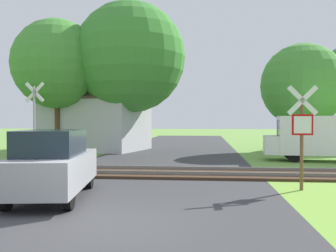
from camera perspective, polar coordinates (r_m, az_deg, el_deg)
ground_plane at (r=7.52m, az=-10.14°, el=-14.81°), size 160.00×160.00×0.00m
road_asphalt at (r=9.40m, az=-6.75°, el=-11.59°), size 8.05×80.00×0.01m
rail_track at (r=14.18m, az=-2.43°, el=-7.12°), size 60.00×2.60×0.22m
stop_sign_near at (r=11.46m, az=19.75°, el=-0.60°), size 0.88×0.15×3.04m
crossing_sign_far at (r=17.20m, az=-19.70°, el=1.12°), size 0.88×0.12×3.69m
house at (r=26.07m, az=-11.01°, el=0.65°), size 7.69×6.60×5.47m
tree_left at (r=24.91m, az=-16.55°, el=9.04°), size 5.64×5.64×8.40m
tree_center at (r=24.56m, az=-5.83°, el=10.36°), size 7.13×7.13×9.65m
tree_right at (r=25.00m, az=19.82°, el=5.86°), size 5.21×5.21×6.83m
mail_truck at (r=19.99m, az=21.96°, el=-1.45°), size 5.06×2.32×2.24m
parked_car at (r=10.20m, az=-17.15°, el=-5.56°), size 2.18×4.19×1.78m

